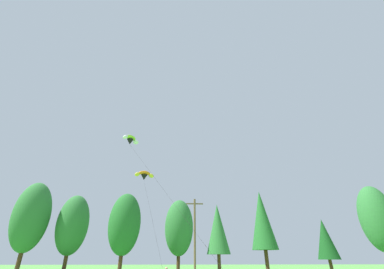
% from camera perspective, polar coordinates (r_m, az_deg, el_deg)
% --- Properties ---
extents(treeline_tree_b, '(5.61, 5.61, 14.09)m').
position_cam_1_polar(treeline_tree_b, '(50.47, -32.77, -15.40)').
color(treeline_tree_b, '#472D19').
rests_on(treeline_tree_b, ground_plane).
extents(treeline_tree_c, '(5.18, 5.18, 12.52)m').
position_cam_1_polar(treeline_tree_c, '(49.98, -25.54, -18.00)').
color(treeline_tree_c, '#472D19').
rests_on(treeline_tree_c, ground_plane).
extents(treeline_tree_d, '(5.13, 5.13, 12.33)m').
position_cam_1_polar(treeline_tree_d, '(44.86, -15.10, -19.01)').
color(treeline_tree_d, '#472D19').
rests_on(treeline_tree_d, ground_plane).
extents(treeline_tree_e, '(5.14, 5.14, 12.36)m').
position_cam_1_polar(treeline_tree_e, '(48.98, -2.98, -20.34)').
color(treeline_tree_e, '#472D19').
rests_on(treeline_tree_e, ground_plane).
extents(treeline_tree_f, '(4.13, 4.13, 11.50)m').
position_cam_1_polar(treeline_tree_f, '(48.63, 5.88, -20.54)').
color(treeline_tree_f, '#472D19').
rests_on(treeline_tree_f, ground_plane).
extents(treeline_tree_g, '(4.77, 4.77, 14.39)m').
position_cam_1_polar(treeline_tree_g, '(52.16, 15.65, -18.14)').
color(treeline_tree_g, '#472D19').
rests_on(treeline_tree_g, ground_plane).
extents(treeline_tree_h, '(3.45, 3.45, 8.42)m').
position_cam_1_polar(treeline_tree_h, '(50.63, 28.08, -20.26)').
color(treeline_tree_h, '#472D19').
rests_on(treeline_tree_h, ground_plane).
extents(treeline_tree_i, '(5.78, 5.78, 14.73)m').
position_cam_1_polar(treeline_tree_i, '(58.42, 36.55, -15.04)').
color(treeline_tree_i, '#472D19').
rests_on(treeline_tree_i, ground_plane).
extents(utility_pole, '(2.20, 0.26, 9.36)m').
position_cam_1_polar(utility_pole, '(33.43, 0.63, -21.95)').
color(utility_pole, brown).
rests_on(utility_pole, ground_plane).
extents(parafoil_kite_high_orange, '(5.74, 14.85, 13.25)m').
position_cam_1_polar(parafoil_kite_high_orange, '(40.62, -10.81, -9.11)').
color(parafoil_kite_high_orange, orange).
extents(parafoil_kite_mid_lime_white, '(11.45, 18.58, 17.31)m').
position_cam_1_polar(parafoil_kite_mid_lime_white, '(38.39, -13.83, -1.17)').
color(parafoil_kite_mid_lime_white, '#93D633').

